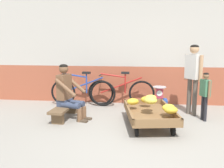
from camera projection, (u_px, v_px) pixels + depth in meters
ground_plane at (142, 148)px, 3.89m from camera, size 80.00×80.00×0.00m
back_wall at (143, 51)px, 6.55m from camera, size 16.00×0.30×2.71m
banana_cart at (149, 114)px, 4.85m from camera, size 1.06×1.56×0.36m
banana_pile at (153, 103)px, 4.77m from camera, size 0.95×0.96×0.26m
low_bench at (65, 109)px, 5.35m from camera, size 0.39×1.12×0.27m
vendor_seated at (68, 92)px, 5.25m from camera, size 0.73×0.58×1.14m
plastic_crate at (159, 106)px, 5.80m from camera, size 0.36×0.28×0.30m
weighing_scale at (159, 93)px, 5.75m from camera, size 0.30×0.30×0.29m
bicycle_near_left at (83, 92)px, 6.37m from camera, size 1.66×0.48×0.86m
bicycle_far_left at (121, 92)px, 6.36m from camera, size 1.66×0.48×0.86m
customer_adult at (193, 72)px, 5.48m from camera, size 0.35×0.42×1.53m
customer_child at (205, 91)px, 5.12m from camera, size 0.19×0.30×0.99m
shopping_bag at (155, 111)px, 5.48m from camera, size 0.18×0.12×0.24m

